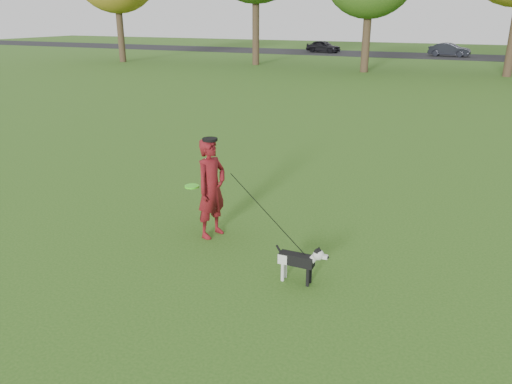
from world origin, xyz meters
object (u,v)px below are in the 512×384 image
at_px(car_left, 323,46).
at_px(car_mid, 449,50).
at_px(dog, 301,259).
at_px(man, 211,188).

height_order(car_left, car_mid, car_mid).
xyz_separation_m(dog, car_mid, (-1.07, 40.32, 0.22)).
xyz_separation_m(car_left, car_mid, (10.91, 0.00, 0.00)).
bearing_deg(car_mid, dog, -172.71).
xyz_separation_m(man, car_left, (-10.17, 39.46, -0.25)).
relative_size(dog, car_left, 0.24).
bearing_deg(dog, car_left, 106.55).
distance_m(man, dog, 2.06).
distance_m(dog, car_left, 42.07).
xyz_separation_m(dog, car_left, (-11.98, 40.32, 0.21)).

